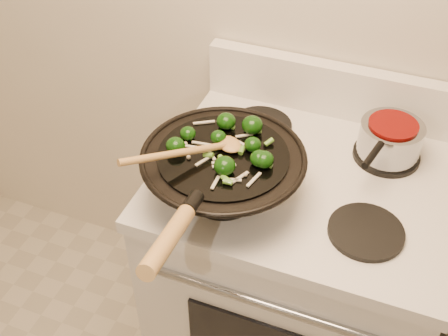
% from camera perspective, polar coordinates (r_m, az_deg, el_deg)
% --- Properties ---
extents(stove, '(0.78, 0.67, 1.08)m').
position_cam_1_polar(stove, '(1.82, 7.10, -11.15)').
color(stove, white).
rests_on(stove, ground).
extents(wok, '(0.40, 0.67, 0.26)m').
position_cam_1_polar(wok, '(1.36, -0.13, -0.46)').
color(wok, black).
rests_on(wok, stove).
extents(stirfry, '(0.26, 0.26, 0.05)m').
position_cam_1_polar(stirfry, '(1.33, 0.33, 2.48)').
color(stirfry, '#0D3307').
rests_on(stirfry, wok).
extents(wooden_spoon, '(0.22, 0.27, 0.08)m').
position_cam_1_polar(wooden_spoon, '(1.30, -2.45, 1.91)').
color(wooden_spoon, '#B08245').
rests_on(wooden_spoon, wok).
extents(saucepan, '(0.17, 0.27, 0.10)m').
position_cam_1_polar(saucepan, '(1.56, 16.50, 2.84)').
color(saucepan, '#95989D').
rests_on(saucepan, stove).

